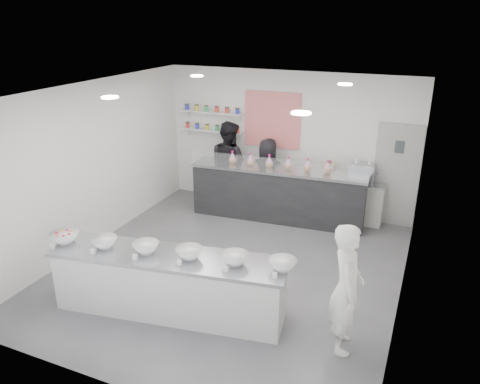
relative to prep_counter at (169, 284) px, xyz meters
name	(u,v)px	position (x,y,z in m)	size (l,w,h in m)	color
floor	(231,268)	(0.30, 1.47, -0.46)	(6.00, 6.00, 0.00)	#515156
ceiling	(229,92)	(0.30, 1.47, 2.54)	(6.00, 6.00, 0.00)	white
back_wall	(287,142)	(0.30, 4.47, 1.04)	(5.50, 5.50, 0.00)	white
left_wall	(92,166)	(-2.45, 1.47, 1.04)	(6.00, 6.00, 0.00)	white
right_wall	(411,214)	(3.05, 1.47, 1.04)	(6.00, 6.00, 0.00)	white
back_door	(396,176)	(2.60, 4.44, 0.59)	(0.88, 0.04, 2.10)	#9A9A98
pattern_panel	(272,120)	(-0.05, 4.44, 1.49)	(1.25, 0.03, 1.20)	red
jar_shelf_lower	(212,131)	(-1.45, 4.37, 1.14)	(1.45, 0.22, 0.04)	silver
jar_shelf_upper	(212,112)	(-1.45, 4.37, 1.56)	(1.45, 0.22, 0.04)	silver
preserve_jars	(212,119)	(-1.45, 4.35, 1.42)	(1.45, 0.10, 0.56)	#D13E32
downlight_0	(110,97)	(-1.10, 0.47, 2.52)	(0.24, 0.24, 0.02)	white
downlight_1	(301,113)	(1.70, 0.47, 2.52)	(0.24, 0.24, 0.02)	white
downlight_2	(197,76)	(-1.10, 3.07, 2.52)	(0.24, 0.24, 0.02)	white
downlight_3	(345,84)	(1.70, 3.07, 2.52)	(0.24, 0.24, 0.02)	white
prep_counter	(169,284)	(0.00, 0.00, 0.00)	(3.40, 0.77, 0.93)	silver
back_bar	(278,194)	(0.35, 3.74, 0.10)	(3.62, 0.66, 1.12)	black
sneeze_guard	(275,166)	(0.37, 3.43, 0.81)	(3.57, 0.02, 0.31)	white
espresso_ledge	(354,202)	(1.85, 4.25, -0.03)	(1.18, 0.38, 0.88)	silver
espresso_machine	(362,174)	(1.96, 4.25, 0.60)	(0.50, 0.34, 0.38)	#93969E
cup_stacks	(330,171)	(1.30, 4.25, 0.58)	(0.25, 0.24, 0.34)	#CEC382
prep_bowls	(167,250)	(0.00, 0.00, 0.54)	(3.63, 0.48, 0.15)	white
label_cards	(142,269)	(-0.08, -0.50, 0.50)	(3.31, 0.04, 0.07)	white
cookie_bags	(279,162)	(0.35, 3.74, 0.80)	(2.16, 0.16, 0.28)	pink
woman_prep	(346,289)	(2.46, 0.22, 0.41)	(0.64, 0.42, 1.75)	white
staff_left	(229,164)	(-0.91, 4.07, 0.50)	(0.93, 0.73, 1.92)	black
staff_right	(267,176)	(-0.01, 4.07, 0.35)	(0.80, 0.52, 1.63)	black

